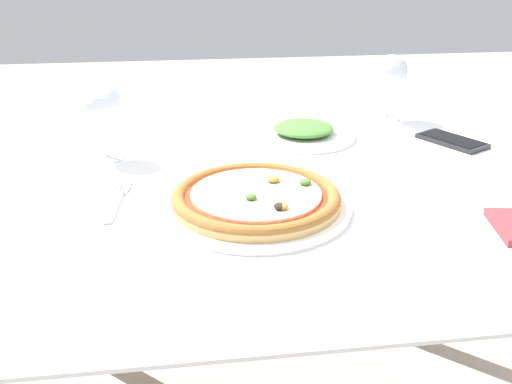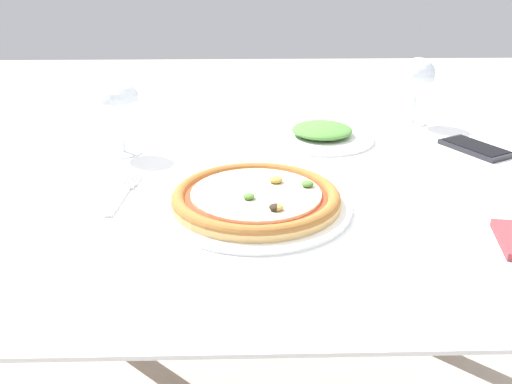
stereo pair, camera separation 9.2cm
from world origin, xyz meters
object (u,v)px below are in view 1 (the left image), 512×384
Objects in this scene: wine_glass_far_left at (102,107)px; cell_phone at (452,141)px; dining_table at (279,218)px; fork at (117,199)px; wine_glass_far_right at (390,73)px; side_plate at (303,132)px; pizza_plate at (256,199)px.

wine_glass_far_left reaches higher than cell_phone.
dining_table is 6.54× the size of fork.
fork is (-0.29, -0.08, 0.09)m from dining_table.
fork is 0.72m from cell_phone.
dining_table is 0.50m from wine_glass_far_right.
fork is 0.24m from wine_glass_far_left.
fork is 1.08× the size of wine_glass_far_right.
fork is 0.48m from side_plate.
pizza_plate is 0.54m from cell_phone.
wine_glass_far_left is 0.94× the size of cell_phone.
pizza_plate is at bearing -149.52° from cell_phone.
pizza_plate is 1.36× the size of side_plate.
dining_table is 6.94× the size of cell_phone.
wine_glass_far_right is 0.98× the size of cell_phone.
wine_glass_far_right reaches higher than wine_glass_far_left.
side_plate is (0.38, 0.29, 0.01)m from fork.
dining_table is 0.25m from side_plate.
fork is at bearing -79.90° from wine_glass_far_left.
dining_table is at bearing -113.04° from side_plate.
cell_phone reaches higher than fork.
dining_table is at bearing 15.17° from fork.
cell_phone is at bearing 30.48° from pizza_plate.
dining_table is 7.34× the size of wine_glass_far_left.
cell_phone is (0.40, 0.13, 0.10)m from dining_table.
cell_phone is (0.08, -0.20, -0.11)m from wine_glass_far_right.
wine_glass_far_right is 0.28m from side_plate.
pizza_plate is at bearing -46.10° from wine_glass_far_left.
fork is (-0.23, 0.06, -0.01)m from pizza_plate.
cell_phone is (0.73, -0.00, -0.10)m from wine_glass_far_left.
side_plate is (-0.23, -0.12, -0.10)m from wine_glass_far_right.
cell_phone is 0.32m from side_plate.
dining_table is 0.41m from wine_glass_far_left.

